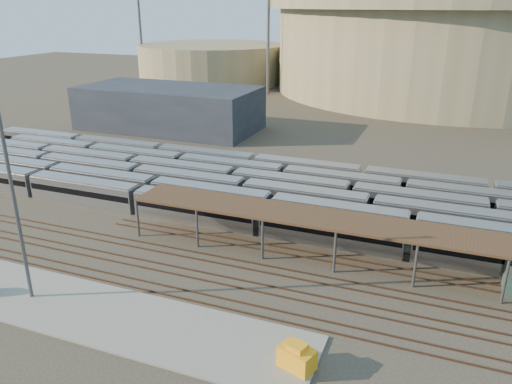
{
  "coord_description": "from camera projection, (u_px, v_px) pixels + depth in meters",
  "views": [
    {
      "loc": [
        27.53,
        -47.78,
        28.21
      ],
      "look_at": [
        4.14,
        12.0,
        4.0
      ],
      "focal_mm": 35.0,
      "sensor_mm": 36.0,
      "label": 1
    }
  ],
  "objects": [
    {
      "name": "yellow_equipment",
      "position": [
        297.0,
        358.0,
        40.76
      ],
      "size": [
        3.36,
        2.68,
        1.83
      ],
      "primitive_type": "cube",
      "rotation": [
        0.0,
        0.0,
        -0.33
      ],
      "color": "orange",
      "rests_on": "apron"
    },
    {
      "name": "floodlight_3",
      "position": [
        359.0,
        25.0,
        196.51
      ],
      "size": [
        4.0,
        1.0,
        38.4
      ],
      "color": "#4E4F53",
      "rests_on": "ground"
    },
    {
      "name": "subway_trains",
      "position": [
        257.0,
        190.0,
        75.85
      ],
      "size": [
        121.36,
        23.9,
        3.6
      ],
      "color": "#A7A8AC",
      "rests_on": "ground"
    },
    {
      "name": "stadium",
      "position": [
        451.0,
        41.0,
        168.63
      ],
      "size": [
        124.0,
        124.0,
        32.5
      ],
      "color": "gray",
      "rests_on": "ground"
    },
    {
      "name": "service_building",
      "position": [
        169.0,
        108.0,
        119.07
      ],
      "size": [
        42.0,
        20.0,
        10.0
      ],
      "primitive_type": "cube",
      "color": "#1E232D",
      "rests_on": "ground"
    },
    {
      "name": "secondary_arena",
      "position": [
        213.0,
        63.0,
        192.24
      ],
      "size": [
        56.0,
        56.0,
        14.0
      ],
      "primitive_type": "cylinder",
      "color": "gray",
      "rests_on": "ground"
    },
    {
      "name": "ground",
      "position": [
        189.0,
        250.0,
        60.98
      ],
      "size": [
        420.0,
        420.0,
        0.0
      ],
      "primitive_type": "plane",
      "color": "#383026",
      "rests_on": "ground"
    },
    {
      "name": "empty_tracks",
      "position": [
        168.0,
        269.0,
        56.59
      ],
      "size": [
        170.0,
        9.62,
        0.18
      ],
      "color": "#4C3323",
      "rests_on": "ground"
    },
    {
      "name": "floodlight_1",
      "position": [
        140.0,
        26.0,
        187.23
      ],
      "size": [
        4.0,
        1.0,
        38.4
      ],
      "color": "#4E4F53",
      "rests_on": "ground"
    },
    {
      "name": "inspection_shed",
      "position": [
        380.0,
        228.0,
        55.2
      ],
      "size": [
        60.3,
        6.0,
        5.3
      ],
      "color": "#4E4F53",
      "rests_on": "ground"
    },
    {
      "name": "yard_light_pole",
      "position": [
        14.0,
        199.0,
        47.31
      ],
      "size": [
        0.81,
        0.36,
        21.17
      ],
      "color": "#4E4F53",
      "rests_on": "apron"
    },
    {
      "name": "apron",
      "position": [
        72.0,
        306.0,
        49.58
      ],
      "size": [
        50.0,
        9.0,
        0.2
      ],
      "primitive_type": "cube",
      "color": "gray",
      "rests_on": "ground"
    },
    {
      "name": "floodlight_0",
      "position": [
        268.0,
        29.0,
        159.77
      ],
      "size": [
        4.0,
        1.0,
        38.4
      ],
      "color": "#4E4F53",
      "rests_on": "ground"
    }
  ]
}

